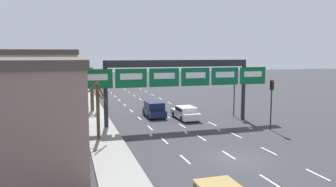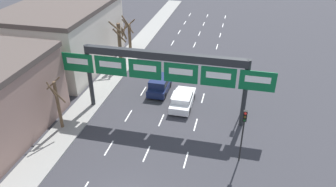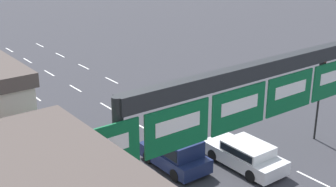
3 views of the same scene
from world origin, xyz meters
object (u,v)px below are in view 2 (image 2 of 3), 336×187
at_px(tree_bare_closest, 120,42).
at_px(tree_bare_third, 129,33).
at_px(tree_bare_second, 58,102).
at_px(suv_navy, 159,84).
at_px(sign_gantry, 163,66).
at_px(car_white, 183,99).
at_px(traffic_light_near_gantry, 245,81).
at_px(traffic_light_mid_block, 244,126).

height_order(tree_bare_closest, tree_bare_third, tree_bare_closest).
bearing_deg(tree_bare_second, suv_navy, 50.86).
distance_m(sign_gantry, car_white, 5.20).
xyz_separation_m(car_white, tree_bare_second, (-9.99, -6.36, 2.03)).
xyz_separation_m(traffic_light_near_gantry, tree_bare_third, (-15.92, 12.97, -1.10)).
height_order(sign_gantry, tree_bare_second, sign_gantry).
distance_m(sign_gantry, tree_bare_closest, 12.85).
bearing_deg(tree_bare_closest, traffic_light_mid_block, -44.09).
relative_size(traffic_light_mid_block, tree_bare_third, 0.95).
height_order(traffic_light_near_gantry, tree_bare_closest, tree_bare_closest).
height_order(traffic_light_near_gantry, tree_bare_third, tree_bare_third).
bearing_deg(sign_gantry, suv_navy, 109.38).
bearing_deg(suv_navy, tree_bare_third, 123.67).
distance_m(suv_navy, traffic_light_near_gantry, 9.53).
distance_m(traffic_light_mid_block, tree_bare_second, 15.98).
distance_m(suv_navy, tree_bare_third, 12.84).
height_order(car_white, traffic_light_mid_block, traffic_light_mid_block).
bearing_deg(tree_bare_third, suv_navy, -56.33).
distance_m(suv_navy, car_white, 3.74).
distance_m(sign_gantry, traffic_light_near_gantry, 7.77).
distance_m(sign_gantry, suv_navy, 6.29).
relative_size(sign_gantry, tree_bare_second, 4.12).
relative_size(suv_navy, car_white, 0.85).
bearing_deg(tree_bare_closest, tree_bare_third, 97.17).
bearing_deg(traffic_light_mid_block, tree_bare_closest, 135.91).
xyz_separation_m(car_white, tree_bare_closest, (-9.43, 7.77, 2.45)).
relative_size(sign_gantry, tree_bare_closest, 3.37).
bearing_deg(sign_gantry, traffic_light_mid_block, -34.09).
distance_m(car_white, tree_bare_third, 16.40).
relative_size(car_white, traffic_light_near_gantry, 0.93).
distance_m(suv_navy, tree_bare_closest, 8.78).
bearing_deg(car_white, traffic_light_near_gantry, -1.39).
bearing_deg(traffic_light_near_gantry, tree_bare_closest, 152.61).
bearing_deg(traffic_light_near_gantry, car_white, 178.61).
xyz_separation_m(tree_bare_closest, tree_bare_third, (-0.64, 5.06, -0.72)).
xyz_separation_m(tree_bare_closest, tree_bare_second, (-0.55, -14.13, -0.43)).
bearing_deg(car_white, tree_bare_closest, 140.50).
height_order(car_white, tree_bare_third, tree_bare_third).
bearing_deg(suv_navy, tree_bare_second, -129.14).
relative_size(traffic_light_mid_block, tree_bare_closest, 0.81).
bearing_deg(car_white, tree_bare_second, -147.51).
xyz_separation_m(car_white, traffic_light_mid_block, (5.97, -7.14, 2.60)).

